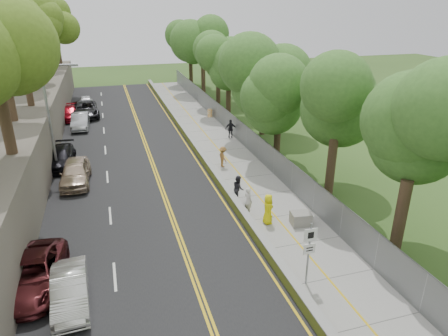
{
  "coord_description": "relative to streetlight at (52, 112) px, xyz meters",
  "views": [
    {
      "loc": [
        -6.71,
        -15.98,
        11.74
      ],
      "look_at": [
        0.5,
        8.0,
        1.4
      ],
      "focal_mm": 32.0,
      "sensor_mm": 36.0,
      "label": 1
    }
  ],
  "objects": [
    {
      "name": "ground",
      "position": [
        10.46,
        -14.0,
        -4.64
      ],
      "size": [
        140.0,
        140.0,
        0.0
      ],
      "primitive_type": "plane",
      "color": "#33511E",
      "rests_on": "ground"
    },
    {
      "name": "road",
      "position": [
        5.06,
        1.0,
        -4.62
      ],
      "size": [
        11.2,
        66.0,
        0.04
      ],
      "primitive_type": "cube",
      "color": "black",
      "rests_on": "ground"
    },
    {
      "name": "sidewalk",
      "position": [
        13.01,
        1.0,
        -4.61
      ],
      "size": [
        4.2,
        66.0,
        0.05
      ],
      "primitive_type": "cube",
      "color": "gray",
      "rests_on": "ground"
    },
    {
      "name": "jersey_barrier",
      "position": [
        10.71,
        1.0,
        -4.34
      ],
      "size": [
        0.42,
        66.0,
        0.6
      ],
      "primitive_type": "cube",
      "color": "#C9EE3C",
      "rests_on": "ground"
    },
    {
      "name": "rock_embankment",
      "position": [
        -3.04,
        1.0,
        -2.64
      ],
      "size": [
        5.0,
        66.0,
        4.0
      ],
      "primitive_type": "cube",
      "color": "#595147",
      "rests_on": "ground"
    },
    {
      "name": "chainlink_fence",
      "position": [
        15.11,
        1.0,
        -3.64
      ],
      "size": [
        0.04,
        66.0,
        2.0
      ],
      "primitive_type": "cube",
      "color": "slate",
      "rests_on": "ground"
    },
    {
      "name": "trees_fenceside",
      "position": [
        17.46,
        1.0,
        2.36
      ],
      "size": [
        7.0,
        66.0,
        14.0
      ],
      "primitive_type": null,
      "color": "#467D2E",
      "rests_on": "ground"
    },
    {
      "name": "streetlight",
      "position": [
        0.0,
        0.0,
        0.0
      ],
      "size": [
        2.52,
        0.22,
        8.0
      ],
      "color": "gray",
      "rests_on": "ground"
    },
    {
      "name": "signpost",
      "position": [
        11.51,
        -17.02,
        -2.68
      ],
      "size": [
        0.62,
        0.09,
        3.1
      ],
      "color": "gray",
      "rests_on": "sidewalk"
    },
    {
      "name": "construction_barrel",
      "position": [
        14.71,
        11.91,
        -4.15
      ],
      "size": [
        0.53,
        0.53,
        0.87
      ],
      "primitive_type": "cylinder",
      "color": "#FC8F00",
      "rests_on": "sidewalk"
    },
    {
      "name": "concrete_block",
      "position": [
        13.66,
        -12.21,
        -4.22
      ],
      "size": [
        1.21,
        0.97,
        0.74
      ],
      "primitive_type": "cube",
      "rotation": [
        0.0,
        0.0,
        -0.13
      ],
      "color": "slate",
      "rests_on": "sidewalk"
    },
    {
      "name": "car_1",
      "position": [
        1.46,
        -15.31,
        -3.93
      ],
      "size": [
        1.63,
        4.11,
        1.33
      ],
      "primitive_type": "imported",
      "rotation": [
        0.0,
        0.0,
        0.05
      ],
      "color": "silver",
      "rests_on": "road"
    },
    {
      "name": "car_2",
      "position": [
        -0.14,
        -13.75,
        -3.89
      ],
      "size": [
        2.78,
        5.27,
        1.41
      ],
      "primitive_type": "imported",
      "rotation": [
        0.0,
        0.0,
        -0.09
      ],
      "color": "#521B1E",
      "rests_on": "road"
    },
    {
      "name": "car_3",
      "position": [
        -0.14,
        1.27,
        -3.89
      ],
      "size": [
        2.36,
        5.01,
        1.41
      ],
      "primitive_type": "imported",
      "rotation": [
        0.0,
        0.0,
        -0.08
      ],
      "color": "black",
      "rests_on": "road"
    },
    {
      "name": "car_4",
      "position": [
        1.18,
        -2.54,
        -3.79
      ],
      "size": [
        2.1,
        4.83,
        1.62
      ],
      "primitive_type": "imported",
      "rotation": [
        0.0,
        0.0,
        -0.04
      ],
      "color": "tan",
      "rests_on": "road"
    },
    {
      "name": "car_5",
      "position": [
        1.09,
        11.48,
        -3.85
      ],
      "size": [
        1.74,
        4.61,
        1.5
      ],
      "primitive_type": "imported",
      "rotation": [
        0.0,
        0.0,
        -0.03
      ],
      "color": "#A9ABB1",
      "rests_on": "road"
    },
    {
      "name": "car_6",
      "position": [
        1.46,
        16.1,
        -3.78
      ],
      "size": [
        3.18,
        6.12,
        1.65
      ],
      "primitive_type": "imported",
      "rotation": [
        0.0,
        0.0,
        0.08
      ],
      "color": "black",
      "rests_on": "road"
    },
    {
      "name": "car_7",
      "position": [
        -0.14,
        15.37,
        -3.93
      ],
      "size": [
        2.1,
        4.73,
        1.35
      ],
      "primitive_type": "imported",
      "rotation": [
        0.0,
        0.0,
        0.05
      ],
      "color": "maroon",
      "rests_on": "road"
    },
    {
      "name": "car_8",
      "position": [
        1.46,
        20.45,
        -3.92
      ],
      "size": [
        1.74,
        4.04,
        1.36
      ],
      "primitive_type": "imported",
      "rotation": [
        0.0,
        0.0,
        0.03
      ],
      "color": "silver",
      "rests_on": "road"
    },
    {
      "name": "painter_0",
      "position": [
        11.91,
        -11.51,
        -3.69
      ],
      "size": [
        0.66,
        0.93,
        1.79
      ],
      "primitive_type": "imported",
      "rotation": [
        0.0,
        0.0,
        1.46
      ],
      "color": "yellow",
      "rests_on": "sidewalk"
    },
    {
      "name": "painter_1",
      "position": [
        11.21,
        -10.17,
        -3.73
      ],
      "size": [
        0.59,
        0.73,
        1.73
      ],
      "primitive_type": "imported",
      "rotation": [
        0.0,
        0.0,
        1.88
      ],
      "color": "silver",
      "rests_on": "sidewalk"
    },
    {
      "name": "painter_2",
      "position": [
        11.21,
        -8.33,
        -3.74
      ],
      "size": [
        0.74,
        0.9,
        1.7
      ],
      "primitive_type": "imported",
      "rotation": [
        0.0,
        0.0,
        1.45
      ],
      "color": "#242328",
      "rests_on": "sidewalk"
    },
    {
      "name": "painter_3",
      "position": [
        11.91,
        -2.55,
        -3.78
      ],
      "size": [
        0.73,
        1.11,
        1.62
      ],
      "primitive_type": "imported",
      "rotation": [
        0.0,
        0.0,
        1.7
      ],
      "color": "olive",
      "rests_on": "sidewalk"
    },
    {
      "name": "person_far",
      "position": [
        14.66,
        4.13,
        -3.72
      ],
      "size": [
        1.09,
        0.63,
        1.74
      ],
      "primitive_type": "imported",
      "rotation": [
        0.0,
        0.0,
        2.93
      ],
      "color": "black",
      "rests_on": "sidewalk"
    }
  ]
}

